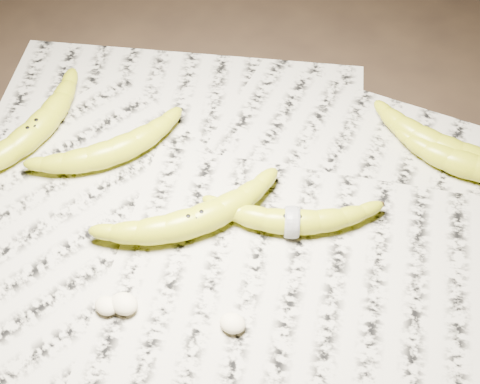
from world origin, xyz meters
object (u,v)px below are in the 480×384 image
at_px(banana_taped, 292,220).
at_px(banana_upper_a, 475,165).
at_px(banana_upper_b, 438,144).
at_px(banana_center, 195,220).
at_px(banana_left_a, 33,130).
at_px(banana_left_b, 112,150).

distance_m(banana_taped, banana_upper_a, 0.27).
bearing_deg(banana_upper_b, banana_center, -125.84).
relative_size(banana_left_a, banana_upper_b, 1.21).
relative_size(banana_center, banana_taped, 1.08).
xyz_separation_m(banana_left_b, banana_upper_a, (0.46, 0.17, -0.00)).
height_order(banana_center, banana_upper_b, banana_center).
distance_m(banana_upper_a, banana_upper_b, 0.06).
xyz_separation_m(banana_left_b, banana_upper_b, (0.41, 0.19, -0.00)).
xyz_separation_m(banana_left_a, banana_upper_b, (0.53, 0.21, -0.00)).
distance_m(banana_center, banana_upper_a, 0.39).
height_order(banana_left_b, banana_center, banana_center).
bearing_deg(banana_center, banana_upper_a, -8.79).
distance_m(banana_left_b, banana_taped, 0.27).
distance_m(banana_left_a, banana_center, 0.28).
distance_m(banana_left_a, banana_left_b, 0.12).
height_order(banana_left_a, banana_left_b, banana_left_a).
bearing_deg(banana_upper_a, banana_left_a, -166.25).
bearing_deg(banana_upper_a, banana_upper_b, 157.31).
bearing_deg(banana_left_a, banana_upper_a, -64.28).
bearing_deg(banana_center, banana_left_a, 123.96).
bearing_deg(banana_left_b, banana_left_a, 135.57).
bearing_deg(banana_upper_a, banana_left_b, -163.40).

